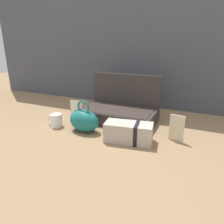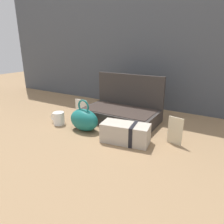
{
  "view_description": "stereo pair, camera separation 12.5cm",
  "coord_description": "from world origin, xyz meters",
  "px_view_note": "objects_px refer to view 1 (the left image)",
  "views": [
    {
      "loc": [
        0.47,
        -1.1,
        0.51
      ],
      "look_at": [
        -0.02,
        -0.02,
        0.12
      ],
      "focal_mm": 32.81,
      "sensor_mm": 36.0,
      "label": 1
    },
    {
      "loc": [
        0.58,
        -1.04,
        0.51
      ],
      "look_at": [
        -0.02,
        -0.02,
        0.12
      ],
      "focal_mm": 32.81,
      "sensor_mm": 36.0,
      "label": 2
    }
  ],
  "objects_px": {
    "cream_toiletry_bag": "(129,132)",
    "coffee_mug": "(56,120)",
    "open_suitcase": "(119,110)",
    "teal_pouch_handbag": "(84,121)",
    "poster_card_right": "(77,108)",
    "info_card_left": "(177,128)"
  },
  "relations": [
    {
      "from": "cream_toiletry_bag",
      "to": "poster_card_right",
      "type": "xyz_separation_m",
      "value": [
        -0.51,
        0.25,
        0.0
      ]
    },
    {
      "from": "coffee_mug",
      "to": "info_card_left",
      "type": "relative_size",
      "value": 0.72
    },
    {
      "from": "open_suitcase",
      "to": "coffee_mug",
      "type": "distance_m",
      "value": 0.43
    },
    {
      "from": "info_card_left",
      "to": "poster_card_right",
      "type": "relative_size",
      "value": 1.35
    },
    {
      "from": "cream_toiletry_bag",
      "to": "coffee_mug",
      "type": "height_order",
      "value": "cream_toiletry_bag"
    },
    {
      "from": "open_suitcase",
      "to": "poster_card_right",
      "type": "bearing_deg",
      "value": -174.31
    },
    {
      "from": "open_suitcase",
      "to": "cream_toiletry_bag",
      "type": "height_order",
      "value": "open_suitcase"
    },
    {
      "from": "cream_toiletry_bag",
      "to": "poster_card_right",
      "type": "distance_m",
      "value": 0.57
    },
    {
      "from": "open_suitcase",
      "to": "info_card_left",
      "type": "distance_m",
      "value": 0.45
    },
    {
      "from": "cream_toiletry_bag",
      "to": "coffee_mug",
      "type": "xyz_separation_m",
      "value": [
        -0.5,
        0.01,
        -0.01
      ]
    },
    {
      "from": "cream_toiletry_bag",
      "to": "info_card_left",
      "type": "bearing_deg",
      "value": 26.34
    },
    {
      "from": "cream_toiletry_bag",
      "to": "teal_pouch_handbag",
      "type": "bearing_deg",
      "value": 177.13
    },
    {
      "from": "open_suitcase",
      "to": "info_card_left",
      "type": "bearing_deg",
      "value": -22.87
    },
    {
      "from": "coffee_mug",
      "to": "poster_card_right",
      "type": "bearing_deg",
      "value": 92.23
    },
    {
      "from": "cream_toiletry_bag",
      "to": "info_card_left",
      "type": "relative_size",
      "value": 1.81
    },
    {
      "from": "open_suitcase",
      "to": "coffee_mug",
      "type": "xyz_separation_m",
      "value": [
        -0.32,
        -0.28,
        -0.03
      ]
    },
    {
      "from": "coffee_mug",
      "to": "open_suitcase",
      "type": "bearing_deg",
      "value": 41.02
    },
    {
      "from": "coffee_mug",
      "to": "teal_pouch_handbag",
      "type": "bearing_deg",
      "value": 2.64
    },
    {
      "from": "teal_pouch_handbag",
      "to": "poster_card_right",
      "type": "distance_m",
      "value": 0.32
    },
    {
      "from": "open_suitcase",
      "to": "cream_toiletry_bag",
      "type": "bearing_deg",
      "value": -58.1
    },
    {
      "from": "cream_toiletry_bag",
      "to": "poster_card_right",
      "type": "height_order",
      "value": "poster_card_right"
    },
    {
      "from": "info_card_left",
      "to": "poster_card_right",
      "type": "height_order",
      "value": "info_card_left"
    }
  ]
}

